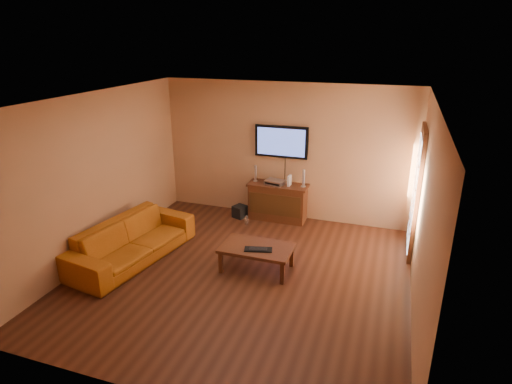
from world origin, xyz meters
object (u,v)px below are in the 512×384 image
at_px(keyboard, 258,249).
at_px(speaker_right, 304,179).
at_px(game_console, 289,181).
at_px(coffee_table, 257,249).
at_px(media_console, 278,202).
at_px(speaker_left, 255,174).
at_px(bottle, 246,220).
at_px(subwoofer, 240,211).
at_px(av_receiver, 275,182).
at_px(sofa, 132,234).
at_px(television, 281,142).

bearing_deg(keyboard, speaker_right, 84.36).
bearing_deg(game_console, coffee_table, -85.04).
bearing_deg(media_console, game_console, -0.27).
bearing_deg(coffee_table, speaker_left, 109.25).
bearing_deg(bottle, speaker_right, 25.71).
distance_m(media_console, subwoofer, 0.81).
xyz_separation_m(media_console, speaker_right, (0.50, 0.03, 0.53)).
bearing_deg(av_receiver, speaker_left, -173.68).
height_order(sofa, speaker_left, speaker_left).
distance_m(coffee_table, av_receiver, 2.07).
bearing_deg(keyboard, game_console, 91.66).
xyz_separation_m(coffee_table, keyboard, (0.06, -0.10, 0.06)).
bearing_deg(subwoofer, television, 46.23).
distance_m(television, subwoofer, 1.66).
bearing_deg(av_receiver, media_console, 20.83).
height_order(av_receiver, keyboard, av_receiver).
distance_m(sofa, keyboard, 2.13).
bearing_deg(bottle, keyboard, -64.43).
distance_m(television, speaker_right, 0.84).
xyz_separation_m(sofa, game_console, (2.06, 2.33, 0.41)).
bearing_deg(speaker_left, subwoofer, -143.86).
height_order(television, speaker_left, television).
bearing_deg(media_console, subwoofer, -168.47).
distance_m(av_receiver, bottle, 0.94).
bearing_deg(speaker_right, speaker_left, 179.04).
distance_m(coffee_table, bottle, 1.74).
distance_m(television, av_receiver, 0.80).
bearing_deg(speaker_left, speaker_right, -0.96).
bearing_deg(av_receiver, bottle, -121.55).
xyz_separation_m(television, subwoofer, (-0.75, -0.34, -1.44)).
relative_size(game_console, keyboard, 0.45).
bearing_deg(television, bottle, -127.78).
bearing_deg(speaker_right, game_console, -174.44).
relative_size(speaker_left, bottle, 1.67).
distance_m(subwoofer, keyboard, 2.24).
bearing_deg(av_receiver, game_console, 14.39).
distance_m(media_console, television, 1.20).
bearing_deg(coffee_table, television, 96.06).
bearing_deg(media_console, speaker_right, 2.90).
relative_size(media_console, game_console, 5.79).
height_order(coffee_table, game_console, game_console).
distance_m(speaker_right, subwoofer, 1.49).
distance_m(av_receiver, game_console, 0.29).
distance_m(sofa, speaker_right, 3.34).
relative_size(media_console, sofa, 0.53).
bearing_deg(television, speaker_left, -163.14).
height_order(speaker_left, subwoofer, speaker_left).
bearing_deg(bottle, game_console, 32.00).
relative_size(television, av_receiver, 2.88).
xyz_separation_m(bottle, keyboard, (0.79, -1.66, 0.32)).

